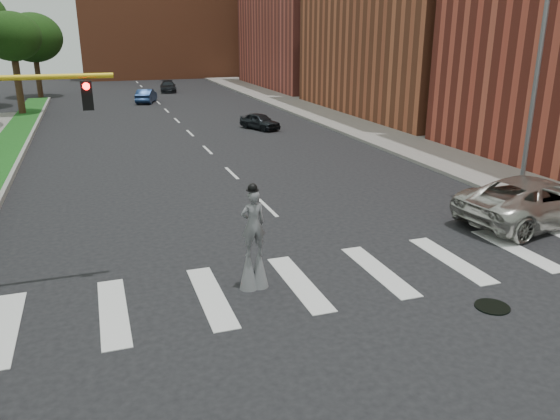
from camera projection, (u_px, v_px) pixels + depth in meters
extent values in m
plane|color=black|center=(355.00, 292.00, 15.18)|extent=(160.00, 160.00, 0.00)
cube|color=gray|center=(19.00, 160.00, 29.87)|extent=(0.20, 60.00, 0.28)
cube|color=gray|center=(356.00, 125.00, 41.46)|extent=(5.00, 90.00, 0.18)
cylinder|color=black|center=(492.00, 307.00, 14.31)|extent=(0.90, 0.90, 0.04)
cube|color=#A84A3E|center=(323.00, 4.00, 67.33)|extent=(16.00, 22.00, 20.00)
cube|color=#A25232|center=(166.00, 16.00, 84.25)|extent=(26.00, 14.00, 18.00)
cylinder|color=slate|center=(534.00, 92.00, 22.56)|extent=(0.20, 0.20, 9.00)
cylinder|color=gold|center=(4.00, 78.00, 13.47)|extent=(5.20, 0.14, 0.14)
cube|color=black|center=(87.00, 96.00, 14.21)|extent=(0.28, 0.18, 0.75)
cylinder|color=#FF0C0C|center=(86.00, 86.00, 14.04)|extent=(0.18, 0.06, 0.18)
cylinder|color=#352315|center=(259.00, 271.00, 15.35)|extent=(0.07, 0.07, 0.97)
cylinder|color=#352315|center=(249.00, 273.00, 15.23)|extent=(0.07, 0.07, 0.97)
cone|color=slate|center=(259.00, 267.00, 15.31)|extent=(0.52, 0.52, 1.22)
cone|color=slate|center=(248.00, 269.00, 15.19)|extent=(0.52, 0.52, 1.22)
imported|color=slate|center=(253.00, 224.00, 14.84)|extent=(0.72, 0.50, 1.89)
sphere|color=black|center=(252.00, 188.00, 14.52)|extent=(0.26, 0.26, 0.26)
cylinder|color=black|center=(253.00, 190.00, 14.54)|extent=(0.34, 0.34, 0.02)
cube|color=yellow|center=(251.00, 204.00, 14.80)|extent=(0.22, 0.05, 0.10)
imported|color=#BAB8B0|center=(536.00, 200.00, 20.36)|extent=(6.67, 3.80, 1.75)
imported|color=black|center=(260.00, 121.00, 39.87)|extent=(2.66, 3.71, 1.17)
imported|color=#15284B|center=(146.00, 96.00, 54.44)|extent=(2.57, 4.38, 1.37)
imported|color=black|center=(168.00, 86.00, 64.11)|extent=(2.18, 4.49, 1.26)
cylinder|color=#352315|center=(18.00, 84.00, 45.41)|extent=(0.56, 0.56, 5.29)
ellipsoid|color=black|center=(11.00, 36.00, 44.21)|extent=(4.63, 4.63, 3.94)
cylinder|color=#352315|center=(38.00, 75.00, 58.46)|extent=(0.56, 0.56, 4.70)
ellipsoid|color=black|center=(33.00, 38.00, 57.25)|extent=(5.97, 5.97, 5.07)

